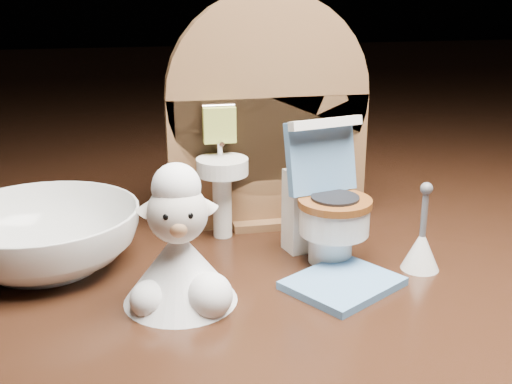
# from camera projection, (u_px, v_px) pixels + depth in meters

# --- Properties ---
(backdrop_panel) EXTENTS (0.13, 0.05, 0.15)m
(backdrop_panel) POSITION_uv_depth(u_px,v_px,m) (267.00, 127.00, 0.41)
(backdrop_panel) COLOR brown
(backdrop_panel) RESTS_ON ground
(toy_toilet) EXTENTS (0.05, 0.06, 0.08)m
(toy_toilet) POSITION_uv_depth(u_px,v_px,m) (325.00, 208.00, 0.37)
(toy_toilet) COLOR white
(toy_toilet) RESTS_ON ground
(bath_mat) EXTENTS (0.07, 0.07, 0.00)m
(bath_mat) POSITION_uv_depth(u_px,v_px,m) (343.00, 283.00, 0.34)
(bath_mat) COLOR #5787BB
(bath_mat) RESTS_ON ground
(toilet_brush) EXTENTS (0.02, 0.02, 0.05)m
(toilet_brush) POSITION_uv_depth(u_px,v_px,m) (421.00, 247.00, 0.36)
(toilet_brush) COLOR white
(toilet_brush) RESTS_ON ground
(plush_lamb) EXTENTS (0.06, 0.06, 0.08)m
(plush_lamb) POSITION_uv_depth(u_px,v_px,m) (180.00, 255.00, 0.32)
(plush_lamb) COLOR white
(plush_lamb) RESTS_ON ground
(ceramic_bowl) EXTENTS (0.12, 0.12, 0.03)m
(ceramic_bowl) POSITION_uv_depth(u_px,v_px,m) (44.00, 238.00, 0.36)
(ceramic_bowl) COLOR white
(ceramic_bowl) RESTS_ON ground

